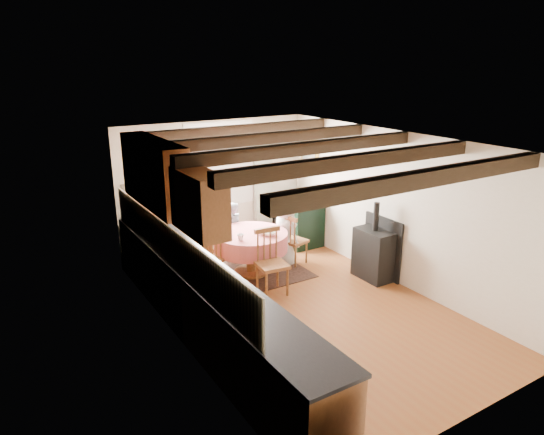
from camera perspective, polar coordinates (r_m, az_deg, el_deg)
floor at (r=7.24m, az=3.39°, el=-10.37°), size 3.60×5.50×0.00m
ceiling at (r=6.46m, az=3.78°, el=8.75°), size 3.60×5.50×0.00m
wall_back at (r=9.04m, az=-6.53°, el=3.51°), size 3.60×0.00×2.40m
wall_front at (r=4.96m, az=22.49°, el=-10.13°), size 3.60×0.00×2.40m
wall_left at (r=5.96m, az=-10.76°, el=-4.32°), size 0.00×5.50×2.40m
wall_right at (r=7.89m, az=14.32°, el=0.94°), size 0.00×5.50×2.40m
beam_a at (r=5.02m, az=17.13°, el=4.33°), size 3.60×0.16×0.16m
beam_b at (r=5.71m, az=9.62°, el=6.42°), size 3.60×0.16×0.16m
beam_c at (r=6.48m, az=3.76°, el=7.96°), size 3.60×0.16×0.16m
beam_d at (r=7.30m, az=-0.84°, el=9.11°), size 3.60×0.16×0.16m
beam_e at (r=8.17m, az=-4.50°, el=9.98°), size 3.60×0.16×0.16m
splash_left at (r=6.23m, az=-11.60°, el=-3.38°), size 0.02×4.50×0.55m
splash_back at (r=8.66m, az=-12.45°, el=2.56°), size 1.40×0.02×0.55m
base_cabinet_left at (r=6.38m, az=-7.82°, el=-10.15°), size 0.60×5.30×0.88m
base_cabinet_back at (r=8.62m, az=-11.80°, el=-2.77°), size 1.30×0.60×0.88m
worktop_left at (r=6.19m, az=-7.83°, el=-6.34°), size 0.64×5.30×0.04m
worktop_back at (r=8.46m, az=-11.95°, el=0.11°), size 1.30×0.64×0.04m
wall_cabinet_glass at (r=6.88m, az=-13.47°, el=5.04°), size 0.34×1.80×0.90m
wall_cabinet_solid at (r=5.53m, az=-8.39°, el=1.74°), size 0.34×0.90×0.70m
window_frame at (r=8.98m, az=-6.00°, el=6.05°), size 1.34×0.03×1.54m
window_pane at (r=8.99m, az=-6.01°, el=6.05°), size 1.20×0.01×1.40m
curtain_left at (r=8.70m, az=-10.69°, el=2.05°), size 0.35×0.10×2.10m
curtain_right at (r=9.41m, az=-1.01°, el=3.56°), size 0.35×0.10×2.10m
curtain_rod at (r=8.81m, az=-5.88°, el=9.78°), size 2.00×0.03×0.03m
wall_picture at (r=9.44m, az=4.38°, el=7.28°), size 0.04×0.50×0.60m
wall_plate at (r=9.39m, az=-0.73°, el=7.28°), size 0.30×0.02×0.30m
rug at (r=8.30m, az=-2.41°, el=-6.47°), size 1.77×1.38×0.01m
dining_table at (r=8.16m, az=-2.44°, el=-4.18°), size 1.20×1.20×0.73m
chair_near at (r=7.43m, az=0.03°, el=-5.22°), size 0.48×0.50×1.01m
chair_left at (r=7.75m, az=-7.54°, el=-4.64°), size 0.53×0.51×0.95m
chair_right at (r=8.56m, az=2.60°, el=-2.49°), size 0.49×0.47×0.89m
aga_range at (r=9.55m, az=2.90°, el=-0.32°), size 0.63×0.98×0.90m
cast_iron_stove at (r=8.07m, az=11.72°, el=-2.68°), size 0.38×0.64×1.28m
child_far at (r=8.70m, az=-4.54°, el=-1.64°), size 0.44×0.35×1.06m
child_right at (r=8.50m, az=1.52°, el=-1.74°), size 0.45×0.61×1.15m
bowl_a at (r=7.95m, az=-0.97°, el=-1.77°), size 0.25×0.25×0.05m
bowl_b at (r=7.89m, az=-0.32°, el=-1.86°), size 0.23×0.23×0.07m
cup at (r=7.70m, az=-3.64°, el=-2.28°), size 0.14×0.14×0.10m
canister_tall at (r=8.38m, az=-13.62°, el=0.76°), size 0.13×0.13×0.22m
canister_wide at (r=8.50m, az=-11.31°, el=1.13°), size 0.19×0.19×0.21m
canister_slim at (r=8.47m, az=-9.62°, el=1.32°), size 0.09×0.09×0.26m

